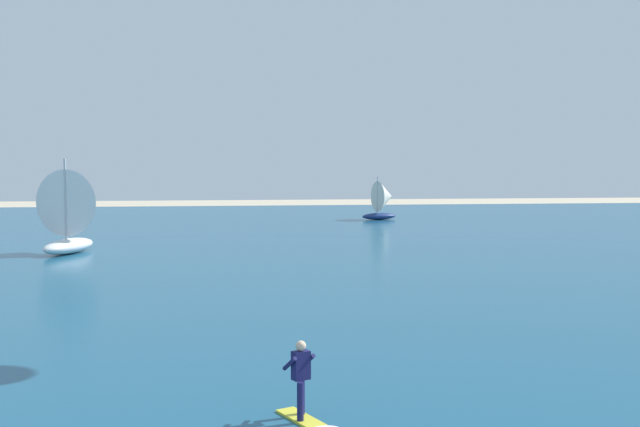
# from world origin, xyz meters

# --- Properties ---
(ocean) EXTENTS (160.00, 90.00, 0.10)m
(ocean) POSITION_xyz_m (0.00, 50.02, 0.05)
(ocean) COLOR navy
(ocean) RESTS_ON ground
(kitesurfer) EXTENTS (1.33, 2.01, 1.67)m
(kitesurfer) POSITION_xyz_m (-0.84, 18.25, 0.70)
(kitesurfer) COLOR yellow
(kitesurfer) RESTS_ON ocean
(sailboat_anchored_offshore) EXTENTS (4.34, 4.87, 5.48)m
(sailboat_anchored_offshore) POSITION_xyz_m (-11.27, 49.52, 2.61)
(sailboat_anchored_offshore) COLOR white
(sailboat_anchored_offshore) RESTS_ON ocean
(sailboat_mid_left) EXTENTS (3.49, 3.06, 3.93)m
(sailboat_mid_left) POSITION_xyz_m (11.83, 71.93, 1.90)
(sailboat_mid_left) COLOR navy
(sailboat_mid_left) RESTS_ON ocean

